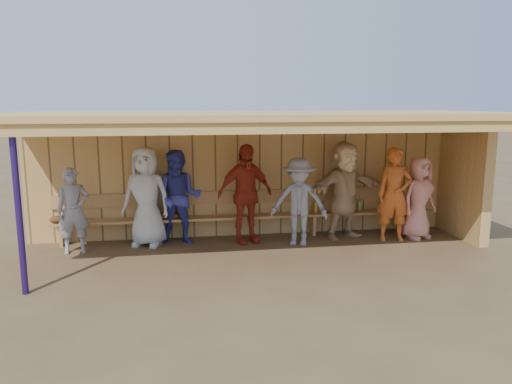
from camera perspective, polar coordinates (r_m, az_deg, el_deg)
ground at (r=9.07m, az=0.36°, el=-6.93°), size 90.00×90.00×0.00m
player_a at (r=9.47m, az=-20.14°, el=-2.00°), size 0.62×0.47×1.55m
player_b at (r=9.53m, az=-12.43°, el=-0.52°), size 1.07×0.88×1.87m
player_c at (r=9.52m, az=-8.81°, el=-0.64°), size 0.99×0.84×1.80m
player_d at (r=9.52m, az=-1.25°, el=-0.19°), size 1.21×0.77×1.91m
player_e at (r=9.43m, az=4.95°, el=-1.08°), size 1.23×0.97×1.67m
player_f at (r=9.99m, az=10.05°, el=0.24°), size 1.88×1.18×1.94m
player_g at (r=10.01m, az=15.52°, el=-0.29°), size 0.72×0.53×1.82m
player_h at (r=10.33m, az=18.10°, el=-0.65°), size 0.94×0.79×1.63m
dugout_structure at (r=9.46m, az=2.00°, el=4.27°), size 8.80×3.20×2.50m
bench at (r=10.00m, az=-0.71°, el=-2.17°), size 7.60×0.34×0.93m
dugout_equipment at (r=9.78m, az=-8.05°, el=-2.79°), size 7.49×0.62×0.80m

